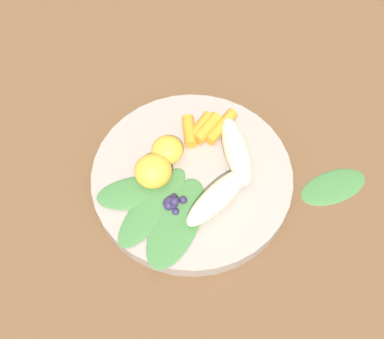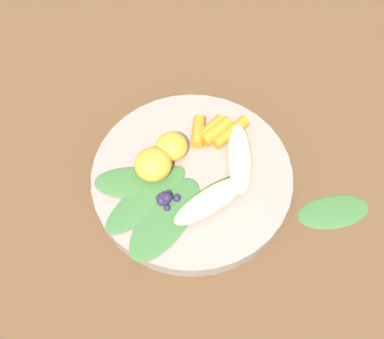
{
  "view_description": "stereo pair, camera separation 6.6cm",
  "coord_description": "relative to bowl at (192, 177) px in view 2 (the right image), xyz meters",
  "views": [
    {
      "loc": [
        -0.13,
        -0.31,
        0.6
      ],
      "look_at": [
        0.0,
        0.0,
        0.03
      ],
      "focal_mm": 44.51,
      "sensor_mm": 36.0,
      "label": 1
    },
    {
      "loc": [
        -0.07,
        -0.33,
        0.6
      ],
      "look_at": [
        0.0,
        0.0,
        0.03
      ],
      "focal_mm": 44.51,
      "sensor_mm": 36.0,
      "label": 2
    }
  ],
  "objects": [
    {
      "name": "carrot_mid_right",
      "position": [
        0.04,
        0.06,
        0.02
      ],
      "size": [
        0.05,
        0.04,
        0.02
      ],
      "primitive_type": "cylinder",
      "rotation": [
        0.0,
        1.57,
        6.88
      ],
      "color": "orange",
      "rests_on": "bowl"
    },
    {
      "name": "kale_leaf_right",
      "position": [
        -0.07,
        -0.03,
        0.01
      ],
      "size": [
        0.14,
        0.12,
        0.0
      ],
      "primitive_type": "ellipsoid",
      "rotation": [
        0.0,
        0.0,
        10.0
      ],
      "color": "#3D7038",
      "rests_on": "bowl"
    },
    {
      "name": "blueberry_pile",
      "position": [
        -0.04,
        -0.04,
        0.02
      ],
      "size": [
        0.03,
        0.03,
        0.02
      ],
      "color": "#2D234C",
      "rests_on": "bowl"
    },
    {
      "name": "carrot_rear",
      "position": [
        0.02,
        0.06,
        0.02
      ],
      "size": [
        0.03,
        0.05,
        0.02
      ],
      "primitive_type": "cylinder",
      "rotation": [
        0.0,
        1.57,
        7.54
      ],
      "color": "orange",
      "rests_on": "bowl"
    },
    {
      "name": "carrot_front",
      "position": [
        0.07,
        0.05,
        0.02
      ],
      "size": [
        0.06,
        0.05,
        0.02
      ],
      "primitive_type": "cylinder",
      "rotation": [
        0.0,
        1.57,
        6.82
      ],
      "color": "orange",
      "rests_on": "bowl"
    },
    {
      "name": "orange_segment_far",
      "position": [
        -0.02,
        0.04,
        0.03
      ],
      "size": [
        0.04,
        0.04,
        0.03
      ],
      "primitive_type": "ellipsoid",
      "color": "#F4A833",
      "rests_on": "bowl"
    },
    {
      "name": "ground_plane",
      "position": [
        0.0,
        0.0,
        -0.01
      ],
      "size": [
        2.4,
        2.4,
        0.0
      ],
      "primitive_type": "plane",
      "color": "brown"
    },
    {
      "name": "kale_leaf_rear",
      "position": [
        -0.05,
        -0.06,
        0.01
      ],
      "size": [
        0.14,
        0.14,
        0.0
      ],
      "primitive_type": "ellipsoid",
      "rotation": [
        0.0,
        0.0,
        10.21
      ],
      "color": "#3D7038",
      "rests_on": "bowl"
    },
    {
      "name": "bowl",
      "position": [
        0.0,
        0.0,
        0.0
      ],
      "size": [
        0.28,
        0.28,
        0.02
      ],
      "primitive_type": "cylinder",
      "color": "gray",
      "rests_on": "ground_plane"
    },
    {
      "name": "kale_leaf_stray",
      "position": [
        0.18,
        -0.09,
        -0.01
      ],
      "size": [
        0.1,
        0.05,
        0.01
      ],
      "primitive_type": "ellipsoid",
      "rotation": [
        0.0,
        0.0,
        6.27
      ],
      "color": "#3D7038",
      "rests_on": "ground_plane"
    },
    {
      "name": "kale_leaf_left",
      "position": [
        -0.08,
        0.0,
        0.01
      ],
      "size": [
        0.12,
        0.08,
        0.0
      ],
      "primitive_type": "ellipsoid",
      "rotation": [
        0.0,
        0.0,
        9.18
      ],
      "color": "#3D7038",
      "rests_on": "bowl"
    },
    {
      "name": "coconut_shred_patch",
      "position": [
        -0.05,
        -0.01,
        0.01
      ],
      "size": [
        0.05,
        0.05,
        0.0
      ],
      "primitive_type": "cylinder",
      "color": "white",
      "rests_on": "bowl"
    },
    {
      "name": "banana_peeled_left",
      "position": [
        0.07,
        -0.0,
        0.03
      ],
      "size": [
        0.06,
        0.12,
        0.03
      ],
      "primitive_type": "ellipsoid",
      "rotation": [
        0.0,
        0.0,
        7.64
      ],
      "color": "beige",
      "rests_on": "bowl"
    },
    {
      "name": "banana_peeled_right",
      "position": [
        0.01,
        -0.06,
        0.03
      ],
      "size": [
        0.12,
        0.07,
        0.03
      ],
      "primitive_type": "ellipsoid",
      "rotation": [
        0.0,
        0.0,
        6.68
      ],
      "color": "beige",
      "rests_on": "bowl"
    },
    {
      "name": "orange_segment_near",
      "position": [
        -0.05,
        0.01,
        0.03
      ],
      "size": [
        0.05,
        0.05,
        0.04
      ],
      "primitive_type": "ellipsoid",
      "color": "#F4A833",
      "rests_on": "bowl"
    },
    {
      "name": "carrot_mid_left",
      "position": [
        0.05,
        0.06,
        0.02
      ],
      "size": [
        0.05,
        0.04,
        0.02
      ],
      "primitive_type": "cylinder",
      "rotation": [
        0.0,
        1.57,
        6.82
      ],
      "color": "orange",
      "rests_on": "bowl"
    }
  ]
}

